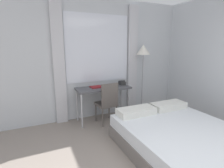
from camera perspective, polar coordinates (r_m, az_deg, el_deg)
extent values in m
cube|color=silver|center=(4.06, -5.88, 7.89)|extent=(5.40, 0.05, 2.70)
cube|color=white|center=(4.04, -4.57, 11.45)|extent=(1.49, 0.01, 1.50)
cube|color=silver|center=(3.81, -16.96, 6.38)|extent=(0.24, 0.06, 2.60)
cube|color=silver|center=(4.40, 6.67, 7.57)|extent=(0.24, 0.06, 2.60)
cube|color=silver|center=(4.21, 32.55, 6.20)|extent=(0.05, 4.03, 2.70)
cube|color=#4C4C51|center=(3.88, -2.85, -1.34)|extent=(1.19, 0.49, 0.04)
cylinder|color=#B2B2B7|center=(3.64, -9.81, -8.74)|extent=(0.04, 0.04, 0.72)
cylinder|color=#B2B2B7|center=(4.04, 5.69, -6.46)|extent=(0.04, 0.04, 0.72)
cylinder|color=#B2B2B7|center=(4.01, -11.32, -6.78)|extent=(0.04, 0.04, 0.72)
cylinder|color=#B2B2B7|center=(4.38, 2.99, -4.91)|extent=(0.04, 0.04, 0.72)
cube|color=#59514C|center=(3.83, -1.99, -6.54)|extent=(0.43, 0.43, 0.05)
cube|color=#59514C|center=(3.60, -0.68, -3.47)|extent=(0.38, 0.07, 0.46)
cylinder|color=#59514C|center=(3.69, -3.09, -10.98)|extent=(0.03, 0.03, 0.40)
cylinder|color=#59514C|center=(3.85, 1.51, -10.00)|extent=(0.03, 0.03, 0.40)
cylinder|color=#59514C|center=(3.98, -5.32, -9.27)|extent=(0.03, 0.03, 0.40)
cylinder|color=#59514C|center=(4.12, -0.97, -8.44)|extent=(0.03, 0.03, 0.40)
cube|color=slate|center=(3.10, 22.44, -18.55)|extent=(1.68, 2.01, 0.23)
cube|color=silver|center=(3.00, 22.79, -15.04)|extent=(1.65, 1.97, 0.20)
cube|color=silver|center=(3.27, 7.91, -8.82)|extent=(0.71, 0.32, 0.12)
cube|color=silver|center=(3.71, 17.91, -6.72)|extent=(0.71, 0.32, 0.12)
cylinder|color=#4C4C51|center=(4.59, 9.47, -8.84)|extent=(0.24, 0.24, 0.03)
cylinder|color=gray|center=(4.38, 9.81, 0.09)|extent=(0.02, 0.02, 1.43)
cone|color=silver|center=(4.29, 10.22, 11.01)|extent=(0.33, 0.33, 0.23)
cube|color=#2D2D2D|center=(4.11, 3.28, 0.30)|extent=(0.12, 0.16, 0.08)
cube|color=#2D2D2D|center=(4.10, 3.29, 1.02)|extent=(0.14, 0.06, 0.02)
cube|color=maroon|center=(3.86, -5.14, -0.94)|extent=(0.27, 0.23, 0.02)
cube|color=white|center=(3.86, -5.14, -0.87)|extent=(0.26, 0.21, 0.01)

